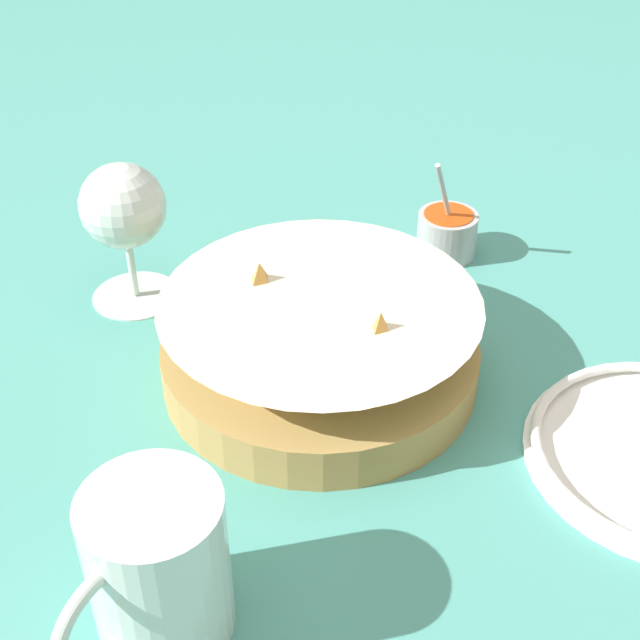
# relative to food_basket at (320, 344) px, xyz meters

# --- Properties ---
(ground_plane) EXTENTS (4.00, 4.00, 0.00)m
(ground_plane) POSITION_rel_food_basket_xyz_m (0.02, 0.04, -0.03)
(ground_plane) COLOR teal
(food_basket) EXTENTS (0.26, 0.26, 0.09)m
(food_basket) POSITION_rel_food_basket_xyz_m (0.00, 0.00, 0.00)
(food_basket) COLOR #B2894C
(food_basket) RESTS_ON ground_plane
(sauce_cup) EXTENTS (0.07, 0.06, 0.11)m
(sauce_cup) POSITION_rel_food_basket_xyz_m (-0.23, 0.00, -0.01)
(sauce_cup) COLOR #B7B7BC
(sauce_cup) RESTS_ON ground_plane
(wine_glass) EXTENTS (0.08, 0.08, 0.13)m
(wine_glass) POSITION_rel_food_basket_xyz_m (-0.00, -0.21, 0.06)
(wine_glass) COLOR silver
(wine_glass) RESTS_ON ground_plane
(beer_mug) EXTENTS (0.12, 0.08, 0.11)m
(beer_mug) POSITION_rel_food_basket_xyz_m (0.25, 0.05, 0.02)
(beer_mug) COLOR silver
(beer_mug) RESTS_ON ground_plane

